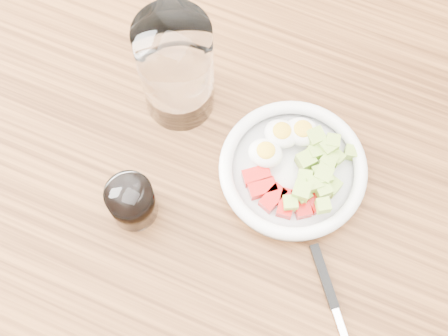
{
  "coord_description": "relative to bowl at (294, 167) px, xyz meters",
  "views": [
    {
      "loc": [
        0.1,
        -0.25,
        1.55
      ],
      "look_at": [
        -0.01,
        0.01,
        0.8
      ],
      "focal_mm": 50.0,
      "sensor_mm": 36.0,
      "label": 1
    }
  ],
  "objects": [
    {
      "name": "dining_table",
      "position": [
        -0.07,
        -0.05,
        -0.12
      ],
      "size": [
        1.5,
        0.9,
        0.77
      ],
      "color": "brown",
      "rests_on": "ground"
    },
    {
      "name": "coffee_glass",
      "position": [
        -0.17,
        -0.13,
        0.02
      ],
      "size": [
        0.06,
        0.06,
        0.07
      ],
      "color": "white",
      "rests_on": "dining_table"
    },
    {
      "name": "fork",
      "position": [
        0.1,
        -0.13,
        -0.01
      ],
      "size": [
        0.12,
        0.14,
        0.01
      ],
      "color": "black",
      "rests_on": "dining_table"
    },
    {
      "name": "water_glass",
      "position": [
        -0.18,
        0.04,
        0.07
      ],
      "size": [
        0.1,
        0.1,
        0.17
      ],
      "primitive_type": "cylinder",
      "color": "white",
      "rests_on": "dining_table"
    },
    {
      "name": "ground",
      "position": [
        -0.07,
        -0.05,
        -0.79
      ],
      "size": [
        4.0,
        4.0,
        0.0
      ],
      "primitive_type": "plane",
      "color": "brown",
      "rests_on": "ground"
    },
    {
      "name": "bowl",
      "position": [
        0.0,
        0.0,
        0.0
      ],
      "size": [
        0.19,
        0.19,
        0.05
      ],
      "color": "white",
      "rests_on": "dining_table"
    }
  ]
}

